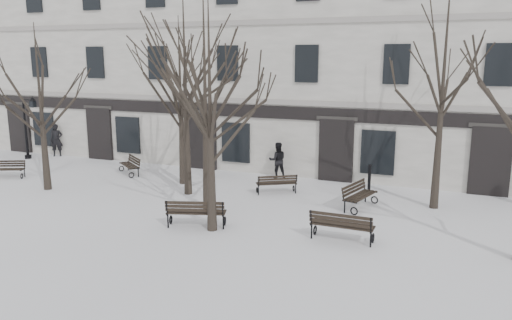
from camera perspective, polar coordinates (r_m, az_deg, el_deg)
The scene contains 19 objects.
ground at distance 17.79m, azimuth -8.19°, elevation -7.16°, with size 100.00×100.00×0.00m, color white.
building at distance 28.75m, azimuth 4.79°, elevation 11.30°, with size 40.40×10.20×11.40m.
tree_0 at distance 23.13m, azimuth -23.54°, elevation 7.62°, with size 4.98×4.98×7.12m.
tree_1 at distance 18.24m, azimuth -5.90°, elevation 9.92°, with size 5.78×5.78×8.26m.
tree_2 at distance 16.05m, azimuth -5.32°, elevation 8.13°, with size 5.29×5.29×7.56m.
tree_4 at distance 22.51m, azimuth -8.68°, elevation 8.91°, with size 5.22×5.22×7.46m.
tree_5 at distance 20.67m, azimuth -8.15°, elevation 10.55°, with size 5.97×5.97×8.53m.
tree_6 at distance 19.70m, azimuth 20.74°, elevation 10.20°, with size 6.10×6.10×8.71m.
bench_0 at distance 26.75m, azimuth -26.61°, elevation -0.88°, with size 1.72×1.21×0.83m.
bench_1 at distance 17.15m, azimuth -6.87°, elevation -5.92°, with size 2.11×1.30×1.01m.
bench_2 at distance 16.00m, azimuth 9.77°, elevation -7.34°, with size 2.00×0.76×1.00m.
bench_3 at distance 25.47m, azimuth -14.13°, elevation -0.50°, with size 1.73×1.52×0.87m.
bench_4 at distance 21.17m, azimuth 2.38°, elevation -2.65°, with size 1.74×1.40×0.86m.
bench_5 at distance 19.57m, azimuth 11.66°, elevation -3.90°, with size 1.16×2.02×0.97m.
lamp_post at distance 30.84m, azimuth -24.58°, elevation 3.82°, with size 1.10×0.41×3.52m.
bollard_a at distance 24.03m, azimuth -4.89°, elevation -0.48°, with size 0.16×0.16×1.21m.
bollard_b at distance 21.98m, azimuth 12.83°, elevation -1.90°, with size 0.16×0.16×1.21m.
pedestrian_a at distance 31.46m, azimuth -21.71°, elevation 0.43°, with size 0.69×0.45×1.90m, color black.
pedestrian_b at distance 24.03m, azimuth 2.46°, elevation -2.04°, with size 0.84×0.65×1.73m, color black.
Camera 1 is at (8.59, -14.48, 5.74)m, focal length 35.00 mm.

